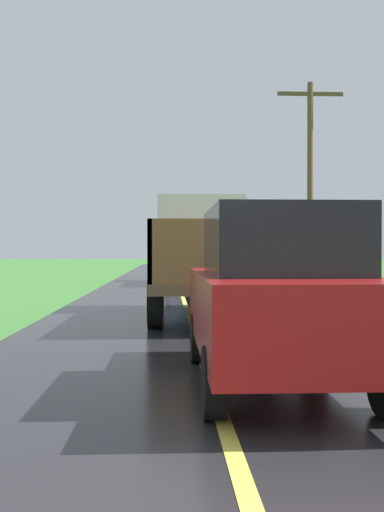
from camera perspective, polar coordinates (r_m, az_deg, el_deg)
name	(u,v)px	position (r m, az deg, el deg)	size (l,w,h in m)	color
banana_truck_near	(203,254)	(13.31, 1.13, 0.23)	(2.38, 5.82, 2.80)	#2D2D30
banana_truck_far	(190,252)	(26.36, -0.25, 0.36)	(2.38, 5.81, 2.80)	#2D2D30
utility_pole_roadside	(310,179)	(20.52, 11.77, 7.56)	(2.31, 0.20, 7.44)	brown
following_car	(276,294)	(6.25, 8.39, -3.82)	(1.74, 4.10, 1.92)	maroon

